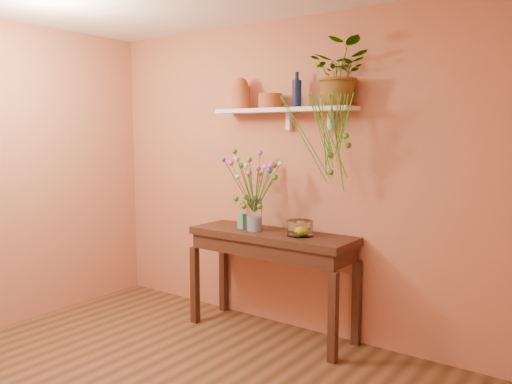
{
  "coord_description": "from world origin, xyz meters",
  "views": [
    {
      "loc": [
        2.45,
        -1.82,
        1.74
      ],
      "look_at": [
        0.0,
        1.55,
        1.25
      ],
      "focal_mm": 36.17,
      "sensor_mm": 36.0,
      "label": 1
    }
  ],
  "objects": [
    {
      "name": "bouquet",
      "position": [
        -0.14,
        1.71,
        1.36
      ],
      "size": [
        0.53,
        0.49,
        0.54
      ],
      "color": "#386B28",
      "rests_on": "glass_vase"
    },
    {
      "name": "terracotta_jug",
      "position": [
        -0.39,
        1.86,
        2.07
      ],
      "size": [
        0.21,
        0.21,
        0.28
      ],
      "color": "#AD5323",
      "rests_on": "wall_shelf"
    },
    {
      "name": "lemon",
      "position": [
        0.31,
        1.76,
        0.94
      ],
      "size": [
        0.08,
        0.08,
        0.08
      ],
      "primitive_type": "sphere",
      "color": "yellow",
      "rests_on": "glass_bowl"
    },
    {
      "name": "terracotta_pot",
      "position": [
        -0.07,
        1.85,
        2.0
      ],
      "size": [
        0.27,
        0.27,
        0.12
      ],
      "primitive_type": "cylinder",
      "rotation": [
        0.0,
        0.0,
        -0.42
      ],
      "color": "#AD5323",
      "rests_on": "wall_shelf"
    },
    {
      "name": "glass_vase",
      "position": [
        -0.13,
        1.71,
        1.01
      ],
      "size": [
        0.13,
        0.13,
        0.27
      ],
      "color": "white",
      "rests_on": "sideboard"
    },
    {
      "name": "glass_bowl",
      "position": [
        0.3,
        1.74,
        0.95
      ],
      "size": [
        0.21,
        0.21,
        0.13
      ],
      "color": "white",
      "rests_on": "sideboard"
    },
    {
      "name": "carton",
      "position": [
        -0.28,
        1.73,
        0.96
      ],
      "size": [
        0.07,
        0.06,
        0.13
      ],
      "primitive_type": "cube",
      "rotation": [
        0.0,
        0.0,
        -0.17
      ],
      "color": "teal",
      "rests_on": "sideboard"
    },
    {
      "name": "spider_plant",
      "position": [
        0.58,
        1.87,
        2.19
      ],
      "size": [
        0.52,
        0.47,
        0.51
      ],
      "primitive_type": "imported",
      "rotation": [
        0.0,
        0.0,
        0.16
      ],
      "color": "#3A7314",
      "rests_on": "wall_shelf"
    },
    {
      "name": "plant_fronds",
      "position": [
        0.59,
        1.73,
        1.68
      ],
      "size": [
        0.66,
        0.27,
        0.75
      ],
      "color": "#3A7314",
      "rests_on": "wall_shelf"
    },
    {
      "name": "blue_bottle",
      "position": [
        0.18,
        1.88,
        2.06
      ],
      "size": [
        0.1,
        0.1,
        0.29
      ],
      "color": "#0F1A3C",
      "rests_on": "wall_shelf"
    },
    {
      "name": "sideboard",
      "position": [
        0.02,
        1.74,
        0.76
      ],
      "size": [
        1.47,
        0.47,
        0.89
      ],
      "color": "#3E2118",
      "rests_on": "ground"
    },
    {
      "name": "room",
      "position": [
        0.0,
        0.0,
        1.35
      ],
      "size": [
        4.04,
        4.04,
        2.7
      ],
      "color": "brown",
      "rests_on": "ground"
    },
    {
      "name": "wall_shelf",
      "position": [
        0.06,
        1.87,
        1.92
      ],
      "size": [
        1.3,
        0.24,
        0.19
      ],
      "color": "white",
      "rests_on": "room"
    }
  ]
}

